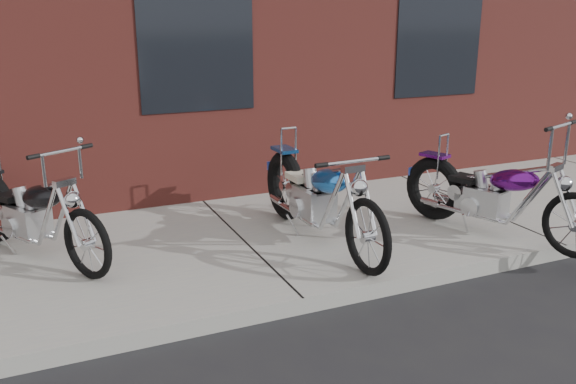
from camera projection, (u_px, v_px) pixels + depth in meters
name	position (u px, v px, depth m)	size (l,w,h in m)	color
ground	(303.00, 314.00, 5.16)	(120.00, 120.00, 0.00)	black
sidewalk	(243.00, 246.00, 6.45)	(22.00, 3.00, 0.15)	gray
chopper_purple	(494.00, 198.00, 6.45)	(0.91, 2.21, 1.29)	black
chopper_blue	(318.00, 200.00, 6.28)	(0.61, 2.49, 1.08)	black
chopper_third	(33.00, 216.00, 5.89)	(1.21, 2.04, 1.16)	black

